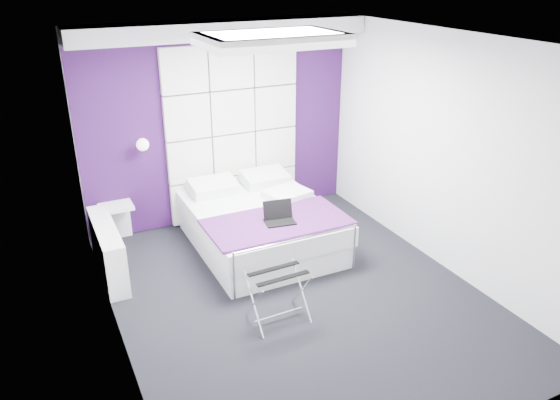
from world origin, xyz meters
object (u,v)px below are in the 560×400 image
wall_lamp (142,144)px  bed (260,225)px  luggage_rack (278,297)px  nightstand (116,207)px  radiator (108,250)px  laptop (278,217)px

wall_lamp → bed: (1.14, -0.89, -0.93)m
wall_lamp → luggage_rack: wall_lamp is taller
wall_lamp → nightstand: size_ratio=0.38×
radiator → laptop: size_ratio=3.62×
radiator → nightstand: 0.78m
wall_lamp → nightstand: 0.84m
bed → nightstand: bed is taller
radiator → luggage_rack: radiator is taller
radiator → bed: bearing=-4.1°
luggage_rack → bed: bearing=70.8°
nightstand → bed: bearing=-28.7°
bed → radiator: bearing=175.9°
nightstand → luggage_rack: luggage_rack is taller
bed → luggage_rack: size_ratio=3.59×
wall_lamp → nightstand: (-0.40, -0.04, -0.74)m
wall_lamp → luggage_rack: bearing=-73.8°
nightstand → laptop: size_ratio=1.20×
radiator → nightstand: size_ratio=3.03×
nightstand → luggage_rack: 2.57m
radiator → wall_lamp: bearing=49.9°
wall_lamp → bed: 1.72m
wall_lamp → radiator: wall_lamp is taller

